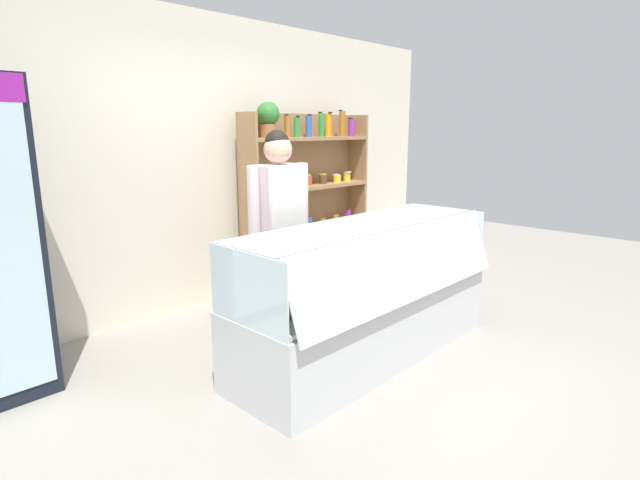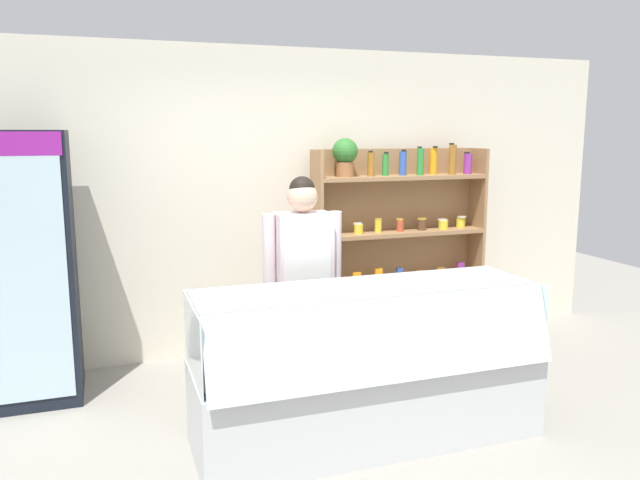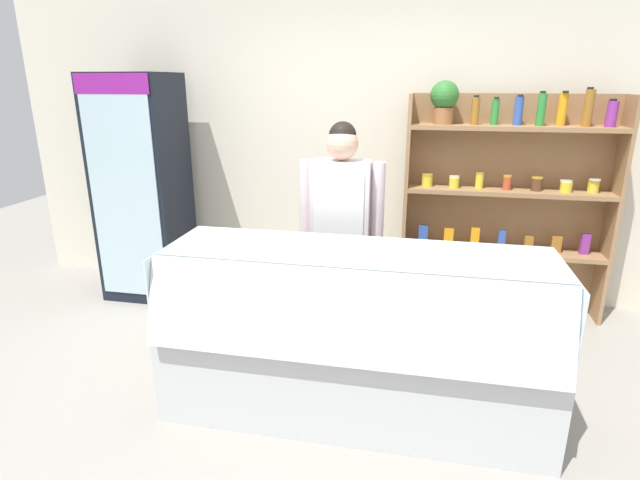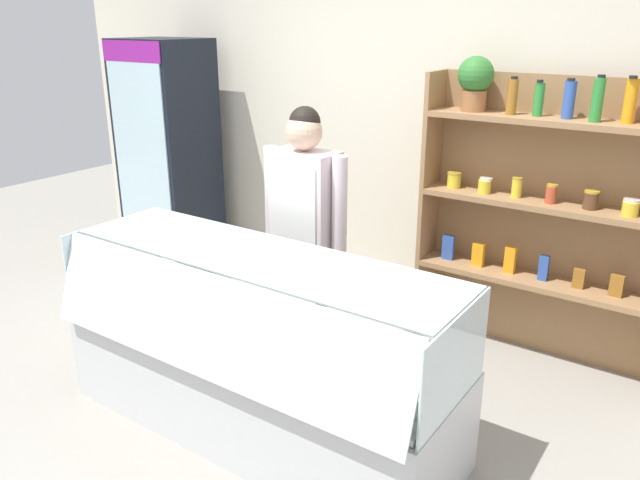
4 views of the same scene
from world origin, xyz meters
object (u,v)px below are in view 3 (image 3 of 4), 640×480
drinks_fridge (143,189)px  shelving_unit (502,190)px  shop_clerk (341,221)px  deli_display_case (353,363)px

drinks_fridge → shelving_unit: size_ratio=1.03×
drinks_fridge → shop_clerk: 2.02m
deli_display_case → shop_clerk: bearing=105.4°
drinks_fridge → deli_display_case: (2.11, -1.38, -0.68)m
deli_display_case → shelving_unit: bearing=59.3°
shelving_unit → shop_clerk: (-1.19, -0.94, -0.08)m
shelving_unit → deli_display_case: size_ratio=0.87×
deli_display_case → shop_clerk: 1.00m
drinks_fridge → deli_display_case: 2.61m
shop_clerk → deli_display_case: bearing=-74.6°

